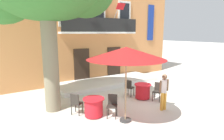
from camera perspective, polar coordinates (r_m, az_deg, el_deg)
ground_plane at (r=9.62m, az=7.91°, el=-9.45°), size 120.00×120.00×0.00m
building_facade at (r=15.23m, az=-7.91°, el=12.44°), size 13.00×5.09×7.50m
entrance_step_platform at (r=12.82m, az=-1.28°, el=-3.53°), size 6.86×2.43×0.25m
cafe_table_near_tree at (r=7.94m, az=-5.45°, el=-10.87°), size 0.86×0.86×0.76m
cafe_chair_near_tree_0 at (r=8.13m, az=-10.62°, el=-9.44°), size 0.56×0.56×0.91m
cafe_chair_near_tree_1 at (r=7.83m, az=0.09°, el=-10.08°), size 0.56×0.56×0.91m
cafe_table_middle at (r=10.06m, az=9.08°, el=-6.20°), size 0.86×0.86×0.76m
cafe_chair_middle_0 at (r=10.25m, az=5.06°, el=-4.97°), size 0.53×0.53×0.91m
cafe_chair_middle_1 at (r=9.88m, az=13.38°, el=-5.85°), size 0.54×0.54×0.91m
cafe_umbrella at (r=6.95m, az=4.25°, el=4.92°), size 2.90×2.90×2.85m
ground_planter_left at (r=11.45m, az=-18.02°, el=-4.81°), size 0.43×0.43×0.59m
pedestrian_near_entrance at (r=8.66m, az=15.14°, el=-5.75°), size 0.53×0.39×1.60m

